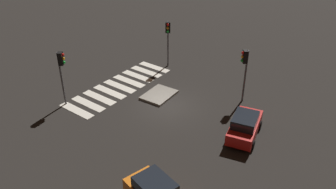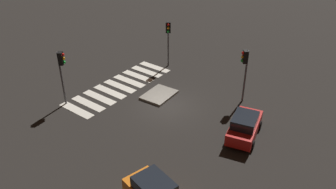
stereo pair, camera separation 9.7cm
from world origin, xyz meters
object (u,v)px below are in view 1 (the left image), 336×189
(traffic_island, at_px, (159,95))
(car_red, at_px, (245,126))
(traffic_light_south, at_px, (168,33))
(traffic_light_west, at_px, (245,63))
(traffic_light_east, at_px, (61,66))

(traffic_island, distance_m, car_red, 7.80)
(traffic_island, distance_m, traffic_light_south, 6.30)
(traffic_light_west, bearing_deg, traffic_light_south, -55.00)
(traffic_light_south, height_order, traffic_light_west, traffic_light_south)
(traffic_light_south, bearing_deg, traffic_island, -7.50)
(traffic_island, xyz_separation_m, car_red, (0.73, 7.73, 0.73))
(traffic_light_west, relative_size, traffic_light_east, 0.99)
(traffic_light_south, xyz_separation_m, traffic_light_east, (9.90, -2.13, 0.00))
(traffic_island, height_order, car_red, car_red)
(traffic_light_south, xyz_separation_m, traffic_light_west, (1.57, 8.22, -0.03))
(traffic_light_south, bearing_deg, traffic_light_east, -49.25)
(traffic_light_west, bearing_deg, traffic_island, -14.34)
(car_red, distance_m, traffic_light_west, 5.08)
(traffic_island, bearing_deg, traffic_light_south, -150.41)
(traffic_light_south, height_order, traffic_light_east, traffic_light_east)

